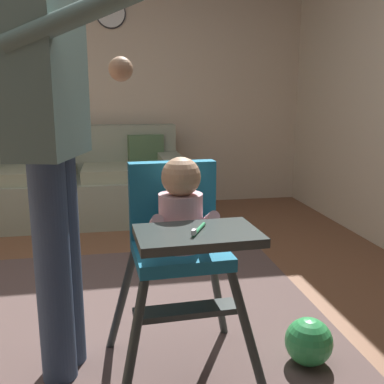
{
  "coord_description": "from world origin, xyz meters",
  "views": [
    {
      "loc": [
        0.2,
        -2.09,
        1.15
      ],
      "look_at": [
        0.51,
        -0.35,
        0.76
      ],
      "focal_mm": 41.55,
      "sensor_mm": 36.0,
      "label": 1
    }
  ],
  "objects_px": {
    "toy_ball": "(309,342)",
    "wall_clock": "(111,13)",
    "couch": "(81,184)",
    "adult_standing": "(52,142)",
    "high_chair": "(180,230)"
  },
  "relations": [
    {
      "from": "couch",
      "to": "wall_clock",
      "type": "xyz_separation_m",
      "value": [
        0.33,
        0.48,
        1.6
      ]
    },
    {
      "from": "adult_standing",
      "to": "wall_clock",
      "type": "relative_size",
      "value": 5.83
    },
    {
      "from": "high_chair",
      "to": "wall_clock",
      "type": "relative_size",
      "value": 3.16
    },
    {
      "from": "couch",
      "to": "high_chair",
      "type": "xyz_separation_m",
      "value": [
        0.56,
        -2.56,
        0.3
      ]
    },
    {
      "from": "couch",
      "to": "adult_standing",
      "type": "relative_size",
      "value": 1.09
    },
    {
      "from": "adult_standing",
      "to": "toy_ball",
      "type": "bearing_deg",
      "value": 6.6
    },
    {
      "from": "toy_ball",
      "to": "wall_clock",
      "type": "height_order",
      "value": "wall_clock"
    },
    {
      "from": "adult_standing",
      "to": "wall_clock",
      "type": "distance_m",
      "value": 3.07
    },
    {
      "from": "adult_standing",
      "to": "toy_ball",
      "type": "distance_m",
      "value": 1.36
    },
    {
      "from": "couch",
      "to": "high_chair",
      "type": "relative_size",
      "value": 2.02
    },
    {
      "from": "high_chair",
      "to": "wall_clock",
      "type": "xyz_separation_m",
      "value": [
        -0.22,
        3.03,
        1.3
      ]
    },
    {
      "from": "couch",
      "to": "high_chair",
      "type": "distance_m",
      "value": 2.64
    },
    {
      "from": "wall_clock",
      "to": "toy_ball",
      "type": "bearing_deg",
      "value": -75.61
    },
    {
      "from": "high_chair",
      "to": "adult_standing",
      "type": "height_order",
      "value": "adult_standing"
    },
    {
      "from": "high_chair",
      "to": "wall_clock",
      "type": "bearing_deg",
      "value": -178.88
    }
  ]
}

